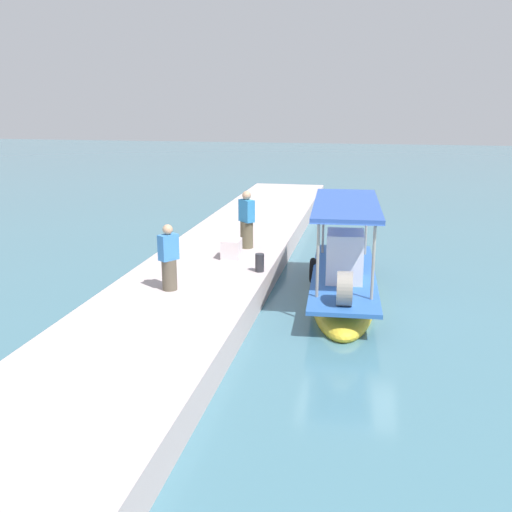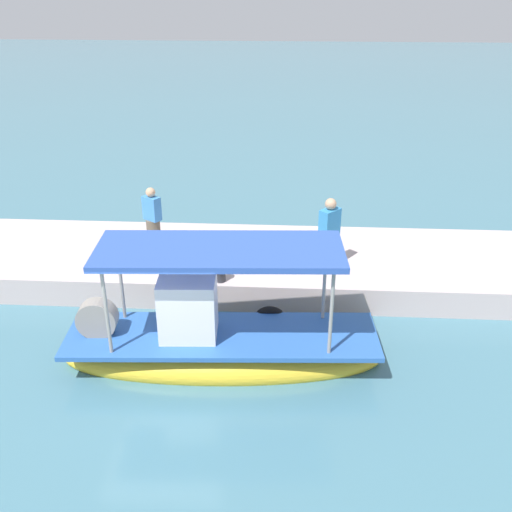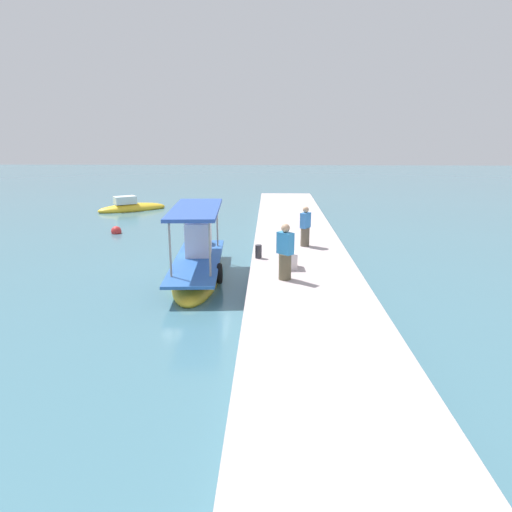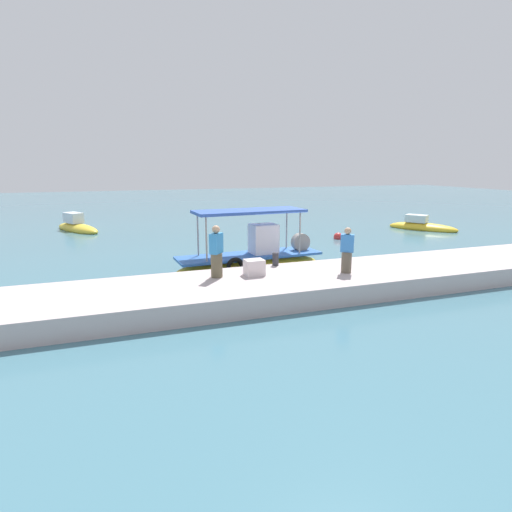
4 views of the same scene
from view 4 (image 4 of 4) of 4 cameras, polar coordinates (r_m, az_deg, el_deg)
ground_plane at (r=18.87m, az=2.37°, el=-1.38°), size 120.00×120.00×0.00m
dock_quay at (r=15.20m, az=8.18°, el=-3.55°), size 36.00×3.69×0.68m
main_fishing_boat at (r=18.14m, az=-0.58°, el=-0.45°), size 6.57×2.03×2.94m
fisherman_near_bollard at (r=15.23m, az=12.16°, el=0.49°), size 0.52×0.50×1.62m
fisherman_by_crate at (r=14.33m, az=-5.36°, el=0.28°), size 0.56×0.56×1.78m
mooring_bollard at (r=16.06m, az=2.64°, el=-0.42°), size 0.24×0.24×0.49m
cargo_crate at (r=14.65m, az=-0.24°, el=-1.54°), size 0.67×0.55×0.55m
marker_buoy at (r=26.23m, az=11.02°, el=2.53°), size 0.54×0.54×0.54m
moored_boat_near at (r=31.48m, az=-23.00°, el=3.60°), size 3.56×4.94×1.45m
moored_boat_mid at (r=31.69m, az=21.49°, el=3.69°), size 3.74×4.68×1.25m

